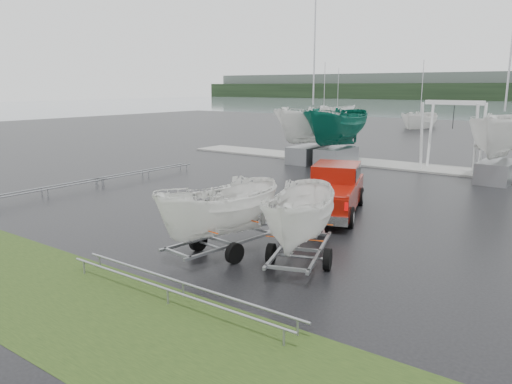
% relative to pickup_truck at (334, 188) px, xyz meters
% --- Properties ---
extents(ground_plane, '(120.00, 120.00, 0.00)m').
position_rel_pickup_truck_xyz_m(ground_plane, '(-3.00, -0.20, -0.97)').
color(ground_plane, black).
rests_on(ground_plane, ground).
extents(grass_verge, '(40.00, 40.00, 0.00)m').
position_rel_pickup_truck_xyz_m(grass_verge, '(-3.00, -11.20, -0.96)').
color(grass_verge, '#1F3012').
rests_on(grass_verge, ground).
extents(dock, '(30.00, 3.00, 0.12)m').
position_rel_pickup_truck_xyz_m(dock, '(-3.00, 12.80, -0.92)').
color(dock, gray).
rests_on(dock, ground).
extents(pickup_truck, '(3.63, 5.88, 1.85)m').
position_rel_pickup_truck_xyz_m(pickup_truck, '(0.00, 0.00, 0.00)').
color(pickup_truck, maroon).
rests_on(pickup_truck, ground).
extents(trailer_hitched, '(2.31, 3.79, 5.06)m').
position_rel_pickup_truck_xyz_m(trailer_hitched, '(2.09, -5.91, 1.78)').
color(trailer_hitched, gray).
rests_on(trailer_hitched, ground).
extents(trailer_parked, '(1.92, 3.72, 5.04)m').
position_rel_pickup_truck_xyz_m(trailer_parked, '(-0.22, -6.64, 1.77)').
color(trailer_parked, gray).
rests_on(trailer_parked, ground).
extents(boat_hoist, '(3.30, 2.18, 4.12)m').
position_rel_pickup_truck_xyz_m(boat_hoist, '(0.92, 12.80, 1.70)').
color(boat_hoist, silver).
rests_on(boat_hoist, ground).
extents(keelboat_0, '(2.54, 3.20, 10.72)m').
position_rel_pickup_truck_xyz_m(keelboat_0, '(-7.54, 10.80, 3.08)').
color(keelboat_0, gray).
rests_on(keelboat_0, ground).
extents(keelboat_1, '(2.51, 3.20, 7.76)m').
position_rel_pickup_truck_xyz_m(keelboat_1, '(-5.59, 11.00, 3.01)').
color(keelboat_1, gray).
rests_on(keelboat_1, ground).
extents(keelboat_2, '(2.47, 3.20, 10.64)m').
position_rel_pickup_truck_xyz_m(keelboat_2, '(3.87, 10.80, 2.96)').
color(keelboat_2, gray).
rests_on(keelboat_2, ground).
extents(mast_rack_0, '(0.56, 6.50, 0.06)m').
position_rel_pickup_truck_xyz_m(mast_rack_0, '(-12.00, 0.80, -0.62)').
color(mast_rack_0, gray).
rests_on(mast_rack_0, ground).
extents(mast_rack_1, '(0.56, 6.50, 0.06)m').
position_rel_pickup_truck_xyz_m(mast_rack_1, '(-12.00, -5.20, -0.62)').
color(mast_rack_1, gray).
rests_on(mast_rack_1, ground).
extents(mast_rack_2, '(7.00, 0.56, 0.06)m').
position_rel_pickup_truck_xyz_m(mast_rack_2, '(1.00, -9.70, -0.62)').
color(mast_rack_2, gray).
rests_on(mast_rack_2, ground).
extents(moored_boat_0, '(3.16, 3.19, 11.18)m').
position_rel_pickup_truck_xyz_m(moored_boat_0, '(-23.33, 41.48, -0.96)').
color(moored_boat_0, white).
rests_on(moored_boat_0, ground).
extents(moored_boat_1, '(3.09, 3.18, 12.07)m').
position_rel_pickup_truck_xyz_m(moored_boat_1, '(-11.03, 42.99, -0.96)').
color(moored_boat_1, white).
rests_on(moored_boat_1, ground).
extents(moored_boat_4, '(3.13, 3.07, 11.61)m').
position_rel_pickup_truck_xyz_m(moored_boat_4, '(-31.97, 62.07, -0.96)').
color(moored_boat_4, white).
rests_on(moored_boat_4, ground).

